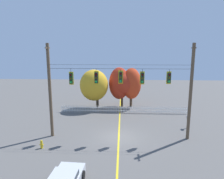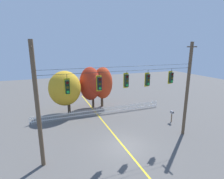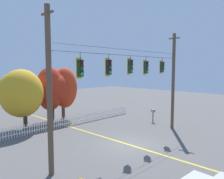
{
  "view_description": "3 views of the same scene",
  "coord_description": "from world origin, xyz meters",
  "px_view_note": "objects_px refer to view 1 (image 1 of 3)",
  "views": [
    {
      "loc": [
        0.3,
        -19.02,
        8.46
      ],
      "look_at": [
        -0.74,
        1.28,
        4.55
      ],
      "focal_mm": 32.88,
      "sensor_mm": 36.0,
      "label": 1
    },
    {
      "loc": [
        -5.97,
        -12.42,
        8.57
      ],
      "look_at": [
        -0.64,
        1.26,
        5.01
      ],
      "focal_mm": 27.72,
      "sensor_mm": 36.0,
      "label": 2
    },
    {
      "loc": [
        -12.84,
        -10.54,
        5.81
      ],
      "look_at": [
        -0.53,
        1.27,
        4.2
      ],
      "focal_mm": 35.72,
      "sensor_mm": 36.0,
      "label": 3
    }
  ],
  "objects_px": {
    "autumn_maple_near_fence": "(94,84)",
    "autumn_oak_far_east": "(130,84)",
    "traffic_signal_northbound_secondary": "(96,78)",
    "traffic_signal_southbound_primary": "(71,78)",
    "fire_hydrant": "(42,144)",
    "autumn_maple_mid": "(122,83)",
    "traffic_signal_westbound_side": "(169,78)",
    "traffic_signal_eastbound_side": "(121,77)",
    "traffic_signal_northbound_primary": "(142,78)",
    "roadside_mailbox": "(188,118)"
  },
  "relations": [
    {
      "from": "traffic_signal_northbound_primary",
      "to": "autumn_oak_far_east",
      "type": "xyz_separation_m",
      "value": [
        -0.66,
        10.82,
        -2.33
      ]
    },
    {
      "from": "autumn_oak_far_east",
      "to": "traffic_signal_northbound_secondary",
      "type": "bearing_deg",
      "value": -108.62
    },
    {
      "from": "autumn_oak_far_east",
      "to": "traffic_signal_northbound_primary",
      "type": "bearing_deg",
      "value": -86.51
    },
    {
      "from": "traffic_signal_eastbound_side",
      "to": "autumn_maple_mid",
      "type": "xyz_separation_m",
      "value": [
        0.08,
        10.97,
        -2.35
      ]
    },
    {
      "from": "traffic_signal_northbound_primary",
      "to": "traffic_signal_eastbound_side",
      "type": "bearing_deg",
      "value": 179.99
    },
    {
      "from": "traffic_signal_southbound_primary",
      "to": "roadside_mailbox",
      "type": "height_order",
      "value": "traffic_signal_southbound_primary"
    },
    {
      "from": "traffic_signal_northbound_primary",
      "to": "fire_hydrant",
      "type": "distance_m",
      "value": 10.78
    },
    {
      "from": "autumn_maple_near_fence",
      "to": "traffic_signal_westbound_side",
      "type": "bearing_deg",
      "value": -50.16
    },
    {
      "from": "traffic_signal_northbound_secondary",
      "to": "roadside_mailbox",
      "type": "bearing_deg",
      "value": 15.95
    },
    {
      "from": "traffic_signal_northbound_secondary",
      "to": "traffic_signal_northbound_primary",
      "type": "bearing_deg",
      "value": -0.0
    },
    {
      "from": "roadside_mailbox",
      "to": "traffic_signal_northbound_primary",
      "type": "bearing_deg",
      "value": -152.73
    },
    {
      "from": "traffic_signal_southbound_primary",
      "to": "autumn_oak_far_east",
      "type": "relative_size",
      "value": 0.26
    },
    {
      "from": "autumn_oak_far_east",
      "to": "traffic_signal_eastbound_side",
      "type": "bearing_deg",
      "value": -97.11
    },
    {
      "from": "traffic_signal_westbound_side",
      "to": "roadside_mailbox",
      "type": "xyz_separation_m",
      "value": [
        2.9,
        2.76,
        -4.81
      ]
    },
    {
      "from": "traffic_signal_southbound_primary",
      "to": "fire_hydrant",
      "type": "bearing_deg",
      "value": -128.71
    },
    {
      "from": "traffic_signal_northbound_secondary",
      "to": "traffic_signal_northbound_primary",
      "type": "height_order",
      "value": "same"
    },
    {
      "from": "autumn_maple_mid",
      "to": "autumn_oak_far_east",
      "type": "xyz_separation_m",
      "value": [
        1.27,
        -0.15,
        -0.04
      ]
    },
    {
      "from": "traffic_signal_eastbound_side",
      "to": "fire_hydrant",
      "type": "relative_size",
      "value": 1.88
    },
    {
      "from": "traffic_signal_eastbound_side",
      "to": "autumn_maple_near_fence",
      "type": "bearing_deg",
      "value": 111.3
    },
    {
      "from": "traffic_signal_southbound_primary",
      "to": "traffic_signal_northbound_secondary",
      "type": "height_order",
      "value": "same"
    },
    {
      "from": "traffic_signal_eastbound_side",
      "to": "traffic_signal_northbound_primary",
      "type": "distance_m",
      "value": 2.01
    },
    {
      "from": "traffic_signal_westbound_side",
      "to": "autumn_maple_near_fence",
      "type": "relative_size",
      "value": 0.24
    },
    {
      "from": "autumn_maple_near_fence",
      "to": "autumn_oak_far_east",
      "type": "relative_size",
      "value": 0.97
    },
    {
      "from": "traffic_signal_westbound_side",
      "to": "fire_hydrant",
      "type": "height_order",
      "value": "traffic_signal_westbound_side"
    },
    {
      "from": "traffic_signal_southbound_primary",
      "to": "traffic_signal_northbound_primary",
      "type": "bearing_deg",
      "value": -0.0
    },
    {
      "from": "fire_hydrant",
      "to": "autumn_maple_mid",
      "type": "bearing_deg",
      "value": 63.11
    },
    {
      "from": "traffic_signal_northbound_secondary",
      "to": "traffic_signal_westbound_side",
      "type": "xyz_separation_m",
      "value": [
        6.77,
        -0.0,
        0.04
      ]
    },
    {
      "from": "autumn_maple_near_fence",
      "to": "fire_hydrant",
      "type": "height_order",
      "value": "autumn_maple_near_fence"
    },
    {
      "from": "traffic_signal_eastbound_side",
      "to": "fire_hydrant",
      "type": "distance_m",
      "value": 9.24
    },
    {
      "from": "traffic_signal_northbound_primary",
      "to": "traffic_signal_northbound_secondary",
      "type": "bearing_deg",
      "value": 180.0
    },
    {
      "from": "traffic_signal_southbound_primary",
      "to": "autumn_oak_far_east",
      "type": "height_order",
      "value": "traffic_signal_southbound_primary"
    },
    {
      "from": "roadside_mailbox",
      "to": "traffic_signal_northbound_secondary",
      "type": "bearing_deg",
      "value": -164.05
    },
    {
      "from": "traffic_signal_southbound_primary",
      "to": "autumn_oak_far_east",
      "type": "distance_m",
      "value": 12.6
    },
    {
      "from": "autumn_maple_near_fence",
      "to": "roadside_mailbox",
      "type": "distance_m",
      "value": 13.67
    },
    {
      "from": "traffic_signal_southbound_primary",
      "to": "autumn_maple_near_fence",
      "type": "height_order",
      "value": "traffic_signal_southbound_primary"
    },
    {
      "from": "autumn_maple_near_fence",
      "to": "autumn_oak_far_east",
      "type": "height_order",
      "value": "autumn_oak_far_east"
    },
    {
      "from": "traffic_signal_southbound_primary",
      "to": "autumn_maple_mid",
      "type": "height_order",
      "value": "traffic_signal_southbound_primary"
    },
    {
      "from": "traffic_signal_northbound_secondary",
      "to": "traffic_signal_eastbound_side",
      "type": "relative_size",
      "value": 1.05
    },
    {
      "from": "autumn_maple_mid",
      "to": "traffic_signal_northbound_secondary",
      "type": "bearing_deg",
      "value": -102.21
    },
    {
      "from": "traffic_signal_southbound_primary",
      "to": "fire_hydrant",
      "type": "xyz_separation_m",
      "value": [
        -2.15,
        -2.68,
        -5.46
      ]
    },
    {
      "from": "traffic_signal_northbound_secondary",
      "to": "autumn_oak_far_east",
      "type": "distance_m",
      "value": 11.65
    },
    {
      "from": "traffic_signal_eastbound_side",
      "to": "autumn_oak_far_east",
      "type": "height_order",
      "value": "traffic_signal_eastbound_side"
    },
    {
      "from": "traffic_signal_westbound_side",
      "to": "fire_hydrant",
      "type": "bearing_deg",
      "value": -166.69
    },
    {
      "from": "traffic_signal_eastbound_side",
      "to": "autumn_maple_near_fence",
      "type": "distance_m",
      "value": 11.05
    },
    {
      "from": "autumn_maple_mid",
      "to": "traffic_signal_northbound_primary",
      "type": "bearing_deg",
      "value": -80.0
    },
    {
      "from": "autumn_maple_mid",
      "to": "fire_hydrant",
      "type": "relative_size",
      "value": 7.93
    },
    {
      "from": "traffic_signal_southbound_primary",
      "to": "traffic_signal_northbound_secondary",
      "type": "relative_size",
      "value": 1.05
    },
    {
      "from": "traffic_signal_northbound_secondary",
      "to": "autumn_oak_far_east",
      "type": "xyz_separation_m",
      "value": [
        3.65,
        10.82,
        -2.32
      ]
    },
    {
      "from": "traffic_signal_northbound_secondary",
      "to": "autumn_maple_mid",
      "type": "height_order",
      "value": "traffic_signal_northbound_secondary"
    },
    {
      "from": "traffic_signal_eastbound_side",
      "to": "autumn_maple_mid",
      "type": "relative_size",
      "value": 0.24
    }
  ]
}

